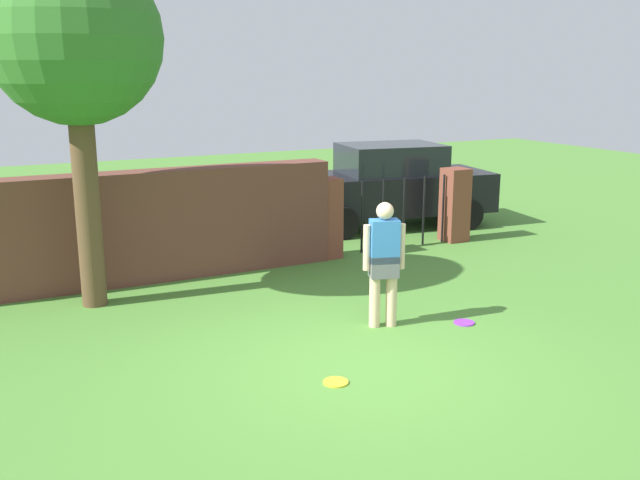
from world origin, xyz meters
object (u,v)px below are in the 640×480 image
(frisbee_purple, at_px, (464,323))
(frisbee_yellow, at_px, (336,382))
(tree, at_px, (75,42))
(person, at_px, (384,259))
(car, at_px, (390,185))

(frisbee_purple, distance_m, frisbee_yellow, 2.49)
(frisbee_yellow, bearing_deg, tree, 115.56)
(frisbee_purple, bearing_deg, person, 158.31)
(car, relative_size, frisbee_yellow, 16.31)
(tree, relative_size, person, 2.94)
(frisbee_yellow, bearing_deg, person, 42.82)
(tree, height_order, frisbee_yellow, tree)
(car, xyz_separation_m, frisbee_yellow, (-4.64, -6.34, -0.85))
(person, relative_size, frisbee_yellow, 6.00)
(tree, distance_m, car, 7.45)
(person, xyz_separation_m, frisbee_purple, (1.00, -0.40, -0.89))
(car, bearing_deg, frisbee_purple, -104.21)
(person, bearing_deg, frisbee_purple, 176.26)
(frisbee_purple, height_order, frisbee_yellow, same)
(tree, height_order, frisbee_purple, tree)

